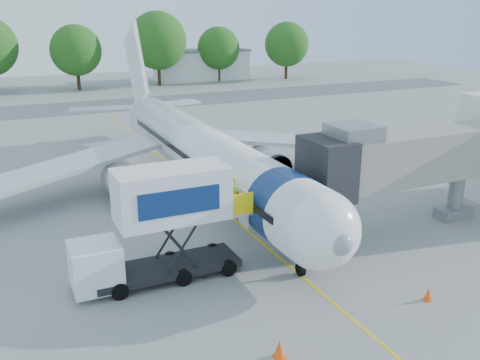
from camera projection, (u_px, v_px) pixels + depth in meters
name	position (u px, v px, depth m)	size (l,w,h in m)	color
ground	(224.00, 211.00, 34.33)	(160.00, 160.00, 0.00)	gray
guidance_line	(224.00, 211.00, 34.33)	(0.15, 70.00, 0.01)	yellow
taxiway_strip	(100.00, 106.00, 70.61)	(120.00, 10.00, 0.01)	#59595B
aircraft	(200.00, 152.00, 36.98)	(34.17, 37.73, 11.35)	white
jet_bridge	(402.00, 159.00, 30.12)	(13.90, 3.20, 6.60)	gray
catering_hiloader	(159.00, 226.00, 24.93)	(8.50, 2.44, 5.50)	black
safety_cone_a	(428.00, 295.00, 23.82)	(0.38, 0.38, 0.60)	#FF4F0D
safety_cone_b	(279.00, 349.00, 19.90)	(0.47, 0.47, 0.74)	#FF4F0D
outbuilding_right	(201.00, 64.00, 95.82)	(16.40, 7.40, 5.30)	silver
tree_d	(76.00, 50.00, 82.81)	(7.86, 7.86, 10.02)	#382314
tree_e	(158.00, 41.00, 86.98)	(9.40, 9.40, 11.98)	#382314
tree_f	(218.00, 48.00, 92.84)	(7.33, 7.33, 9.35)	#382314
tree_g	(287.00, 44.00, 95.73)	(7.88, 7.88, 10.05)	#382314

